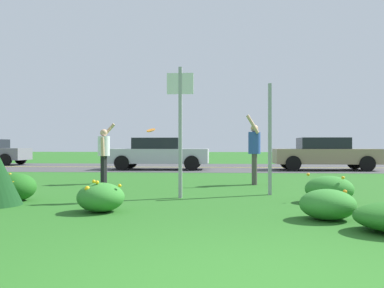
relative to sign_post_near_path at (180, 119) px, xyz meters
name	(u,v)px	position (x,y,z in m)	size (l,w,h in m)	color
ground_plane	(230,184)	(1.10, 3.45, -1.66)	(120.00, 120.00, 0.00)	#26601E
highway_strip	(227,167)	(1.10, 12.59, -1.66)	(120.00, 8.43, 0.01)	#424244
highway_center_stripe	(227,167)	(1.10, 12.59, -1.65)	(120.00, 0.16, 0.00)	yellow
daylily_clump_front_center	(17,187)	(-3.20, -0.69, -1.39)	(0.74, 0.77, 0.55)	#23661E
daylily_clump_mid_left	(328,204)	(2.45, -2.48, -1.43)	(0.83, 0.83, 0.45)	#337F2D
daylily_clump_near_camera	(101,197)	(-1.13, -1.99, -1.42)	(0.78, 0.81, 0.53)	#337F2D
daylily_clump_front_right	(329,189)	(2.95, -0.50, -1.40)	(0.93, 0.87, 0.57)	#337F2D
sign_post_near_path	(180,119)	(0.00, 0.00, 0.00)	(0.56, 0.10, 2.75)	#93969B
sign_post_by_roadside	(270,139)	(1.94, 0.73, -0.42)	(0.07, 0.10, 2.49)	#93969B
person_thrower_white_shirt	(104,151)	(-2.54, 3.23, -0.72)	(0.45, 0.48, 1.76)	silver
person_catcher_blue_shirt	(254,148)	(1.78, 3.22, -0.64)	(0.42, 0.48, 1.96)	#2D4C9E
frisbee_orange	(151,130)	(-1.22, 3.50, -0.11)	(0.27, 0.25, 0.16)	orange
car_silver_center_left	(159,153)	(-2.05, 10.69, -0.92)	(4.50, 2.00, 1.45)	#B7BABF
car_tan_center_right	(325,154)	(5.44, 10.69, -0.92)	(4.50, 2.00, 1.45)	#937F60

